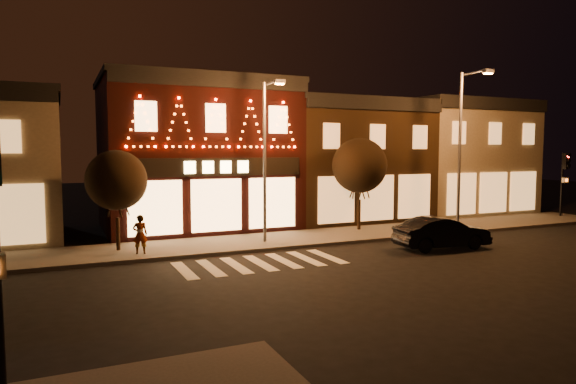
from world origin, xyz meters
TOP-DOWN VIEW (x-y plane):
  - ground at (0.00, 0.00)m, footprint 120.00×120.00m
  - sidewalk_far at (2.00, 8.00)m, footprint 44.00×4.00m
  - building_pulp at (0.00, 13.98)m, footprint 10.20×8.34m
  - building_right_a at (9.50, 13.99)m, footprint 9.20×8.28m
  - building_right_b at (18.50, 13.99)m, footprint 9.20×8.28m
  - traffic_signal_far at (22.72, 8.12)m, footprint 0.34×0.47m
  - streetlamp_mid at (1.64, 7.33)m, footprint 0.48×1.69m
  - streetlamp_right at (12.67, 6.56)m, footprint 0.55×1.93m
  - tree_left at (-4.87, 8.25)m, footprint 2.57×2.57m
  - tree_right at (7.63, 8.86)m, footprint 2.95×2.95m
  - dark_sedan at (8.55, 3.39)m, footprint 4.47×1.95m
  - pedestrian at (-4.12, 7.06)m, footprint 0.64×0.47m

SIDE VIEW (x-z plane):
  - ground at x=0.00m, z-range 0.00..0.00m
  - sidewalk_far at x=2.00m, z-range 0.00..0.15m
  - dark_sedan at x=8.55m, z-range 0.00..1.43m
  - pedestrian at x=-4.12m, z-range 0.15..1.78m
  - traffic_signal_far at x=22.72m, z-range 1.03..5.14m
  - tree_left at x=-4.87m, z-range 1.01..5.30m
  - tree_right at x=7.63m, z-range 1.14..6.07m
  - building_right_a at x=9.50m, z-range 0.01..7.51m
  - building_right_b at x=18.50m, z-range 0.01..7.81m
  - building_pulp at x=0.00m, z-range 0.01..8.31m
  - streetlamp_mid at x=1.64m, z-range 0.79..8.17m
  - streetlamp_right at x=12.67m, z-range 0.88..9.29m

